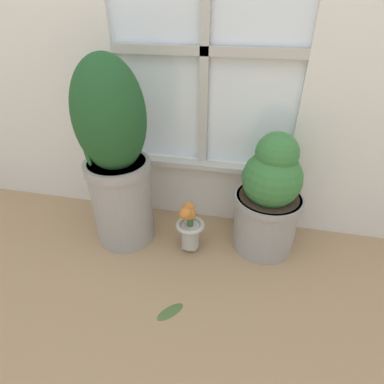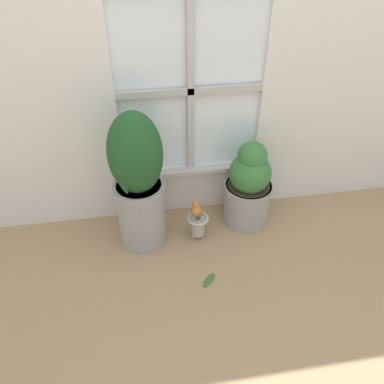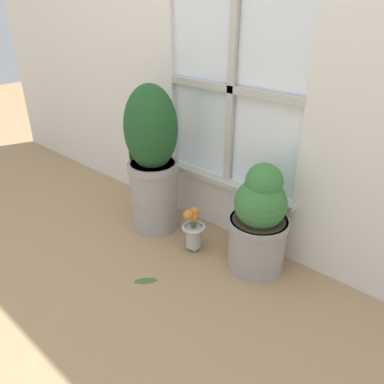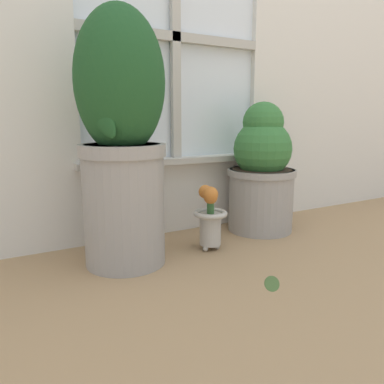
# 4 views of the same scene
# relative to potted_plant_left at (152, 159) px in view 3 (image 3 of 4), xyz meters

# --- Properties ---
(ground_plane) EXTENTS (10.00, 10.00, 0.00)m
(ground_plane) POSITION_rel_potted_plant_left_xyz_m (0.32, -0.41, -0.42)
(ground_plane) COLOR tan
(potted_plant_left) EXTENTS (0.28, 0.28, 0.81)m
(potted_plant_left) POSITION_rel_potted_plant_left_xyz_m (0.00, 0.00, 0.00)
(potted_plant_left) COLOR #9E9993
(potted_plant_left) RESTS_ON ground_plane
(potted_plant_right) EXTENTS (0.29, 0.29, 0.54)m
(potted_plant_right) POSITION_rel_potted_plant_left_xyz_m (0.63, 0.07, -0.16)
(potted_plant_right) COLOR #9E9993
(potted_plant_right) RESTS_ON ground_plane
(flower_vase) EXTENTS (0.12, 0.12, 0.24)m
(flower_vase) POSITION_rel_potted_plant_left_xyz_m (0.31, -0.03, -0.29)
(flower_vase) COLOR #BCB7AD
(flower_vase) RESTS_ON ground_plane
(fallen_leaf) EXTENTS (0.11, 0.11, 0.01)m
(fallen_leaf) POSITION_rel_potted_plant_left_xyz_m (0.32, -0.37, -0.41)
(fallen_leaf) COLOR #476633
(fallen_leaf) RESTS_ON ground_plane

